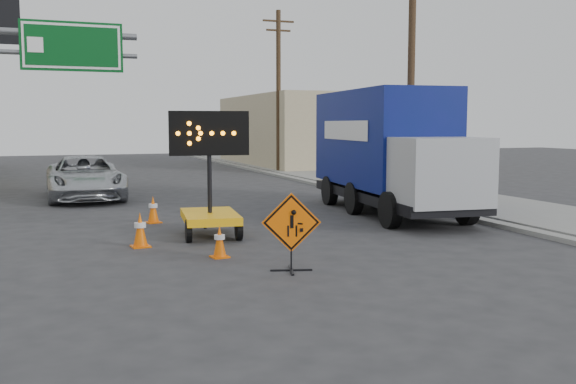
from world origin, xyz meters
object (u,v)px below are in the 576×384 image
construction_sign (291,230)px  box_truck (388,158)px  pickup_truck (85,178)px  arrow_board (210,209)px

construction_sign → box_truck: 8.51m
box_truck → pickup_truck: bearing=145.9°
arrow_board → box_truck: bearing=25.4°
arrow_board → box_truck: box_truck is taller
construction_sign → pickup_truck: (-3.00, 13.57, 0.00)m
construction_sign → pickup_truck: 13.90m
construction_sign → arrow_board: (-0.54, 4.26, -0.11)m
pickup_truck → box_truck: box_truck is taller
construction_sign → arrow_board: size_ratio=0.48×
arrow_board → pickup_truck: bearing=111.6°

